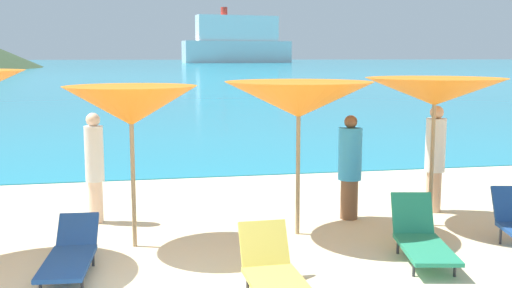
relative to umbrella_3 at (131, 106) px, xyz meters
The scene contains 12 objects.
ground_plane 7.90m from the umbrella_3, 90.65° to the left, with size 50.00×100.00×0.30m, color beige.
ocean_water 224.58m from the umbrella_3, 90.02° to the left, with size 650.00×440.00×0.02m, color teal.
umbrella_3 is the anchor object (origin of this frame).
umbrella_4 2.34m from the umbrella_3, ahead, with size 2.30×2.30×2.22m.
umbrella_5 4.45m from the umbrella_3, ahead, with size 2.21×2.21×2.26m.
lounge_chair_1 3.06m from the umbrella_3, 54.80° to the right, with size 0.62×1.52×0.68m.
lounge_chair_3 2.06m from the umbrella_3, 128.46° to the right, with size 0.63×1.61×0.57m.
lounge_chair_9 4.14m from the umbrella_3, 19.80° to the right, with size 0.85×1.56×0.75m.
beachgoer_0 5.09m from the umbrella_3, 11.00° to the left, with size 0.33×0.33×1.78m.
beachgoer_1 3.62m from the umbrella_3, 13.37° to the left, with size 0.37×0.37×1.66m.
beachgoer_2 1.78m from the umbrella_3, 113.14° to the left, with size 0.29×0.29×1.72m.
cruise_ship 229.11m from the umbrella_3, 79.98° to the left, with size 42.53×13.05×20.80m.
Camera 1 is at (0.11, -5.90, 2.58)m, focal length 43.06 mm.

